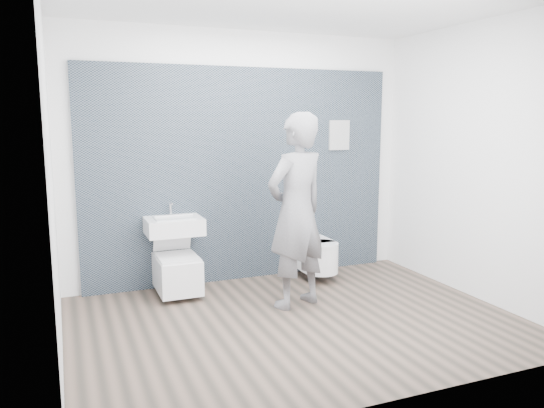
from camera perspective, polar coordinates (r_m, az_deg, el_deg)
name	(u,v)px	position (r m, az deg, el deg)	size (l,w,h in m)	color
ground	(296,321)	(4.98, 2.65, -12.47)	(4.00, 4.00, 0.00)	brown
room_shell	(298,130)	(4.63, 2.81, 7.95)	(4.00, 4.00, 4.00)	white
tile_wall	(244,277)	(6.27, -3.01, -7.86)	(3.60, 0.06, 2.40)	black
washbasin	(174,225)	(5.64, -10.50, -2.28)	(0.58, 0.44, 0.44)	white
toilet_square	(177,271)	(5.68, -10.18, -7.13)	(0.42, 0.61, 0.79)	white
toilet_rounded	(317,255)	(6.17, 4.82, -5.49)	(0.38, 0.65, 0.35)	white
info_placard	(337,267)	(6.71, 6.96, -6.78)	(0.26, 0.03, 0.35)	silver
visitor	(296,211)	(5.13, 2.64, -0.78)	(0.69, 0.45, 1.90)	gray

